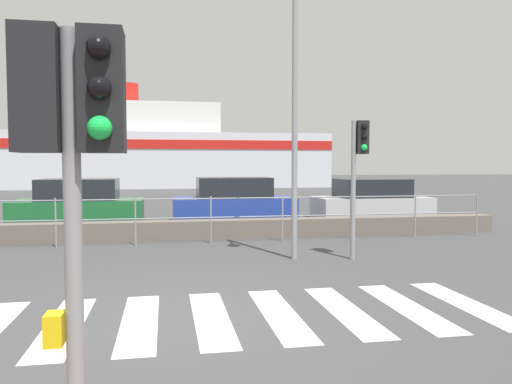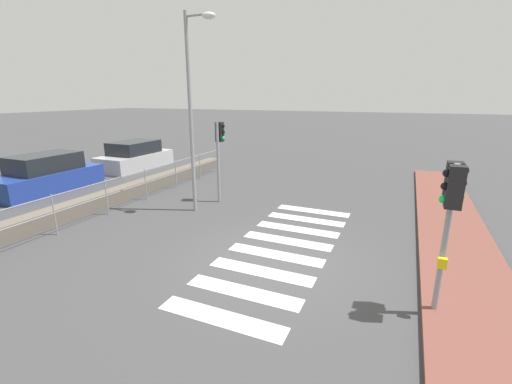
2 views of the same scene
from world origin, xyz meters
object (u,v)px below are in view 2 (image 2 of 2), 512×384
object	(u,v)px
streetlamp	(194,94)
traffic_light_far	(219,144)
parked_car_silver	(135,157)
parked_car_blue	(47,176)
traffic_light_near	(452,200)

from	to	relation	value
streetlamp	traffic_light_far	bearing A→B (deg)	-4.00
streetlamp	parked_car_silver	bearing A→B (deg)	56.41
parked_car_silver	traffic_light_far	bearing A→B (deg)	-115.41
traffic_light_far	streetlamp	world-z (taller)	streetlamp
streetlamp	parked_car_blue	size ratio (longest dim) A/B	1.50
traffic_light_near	parked_car_silver	size ratio (longest dim) A/B	0.67
traffic_light_near	streetlamp	bearing A→B (deg)	65.48
streetlamp	parked_car_blue	xyz separation A→B (m)	(-0.33, 7.01, -3.14)
parked_car_blue	traffic_light_near	bearing A→B (deg)	-101.45
streetlamp	parked_car_blue	distance (m)	7.69
traffic_light_far	parked_car_blue	xyz separation A→B (m)	(-1.61, 7.10, -1.46)
traffic_light_far	parked_car_silver	world-z (taller)	traffic_light_far
traffic_light_near	streetlamp	xyz separation A→B (m)	(3.15, 6.89, 1.67)
traffic_light_near	streetlamp	size ratio (longest dim) A/B	0.44
traffic_light_near	parked_car_blue	world-z (taller)	traffic_light_near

